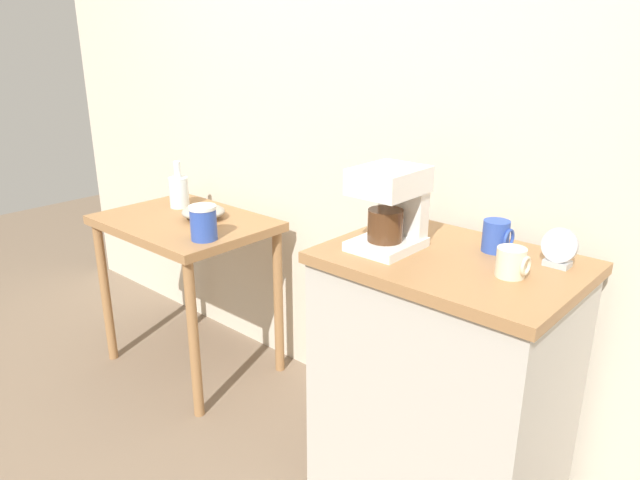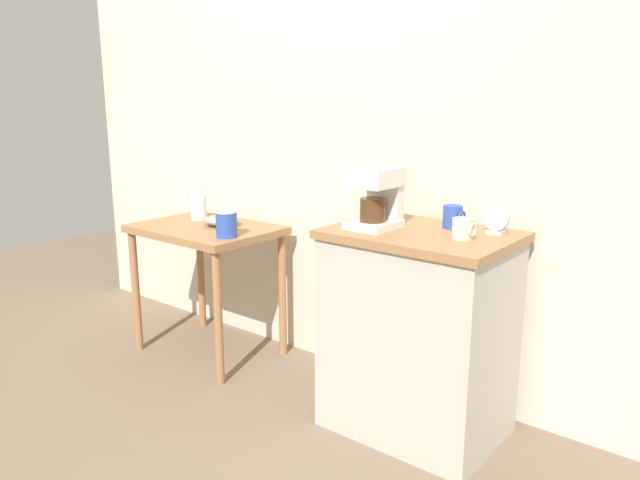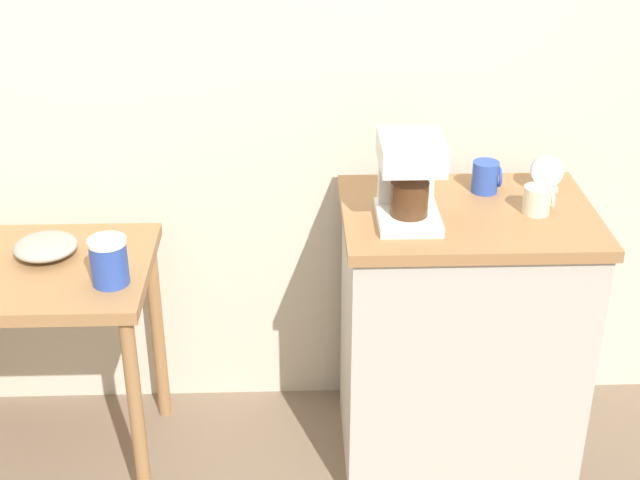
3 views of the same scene
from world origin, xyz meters
name	(u,v)px [view 2 (image 2 of 3)]	position (x,y,z in m)	size (l,w,h in m)	color
ground_plane	(287,386)	(0.00, 0.00, 0.00)	(8.00, 8.00, 0.00)	#7A6651
back_wall	(358,108)	(0.10, 0.46, 1.40)	(4.40, 0.10, 2.80)	beige
wooden_table	(206,245)	(-0.64, 0.05, 0.64)	(0.78, 0.56, 0.75)	#9E7044
kitchen_counter	(418,332)	(0.72, 0.07, 0.46)	(0.76, 0.56, 0.91)	#BCB7AD
bowl_stoneware	(222,220)	(-0.57, 0.11, 0.78)	(0.19, 0.19, 0.06)	#9E998C
glass_carafe_vase	(199,206)	(-0.82, 0.16, 0.83)	(0.09, 0.09, 0.22)	silver
canister_enamel	(226,223)	(-0.34, -0.06, 0.82)	(0.11, 0.11, 0.14)	#2D4CAD
coffee_maker	(377,195)	(0.52, 0.02, 1.05)	(0.18, 0.22, 0.26)	white
mug_small_cream	(463,229)	(0.91, 0.04, 0.95)	(0.09, 0.08, 0.08)	beige
mug_blue	(453,217)	(0.79, 0.20, 0.96)	(0.09, 0.08, 0.10)	#2D4CAD
table_clock	(496,222)	(0.98, 0.21, 0.96)	(0.10, 0.05, 0.12)	#B2B5BA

